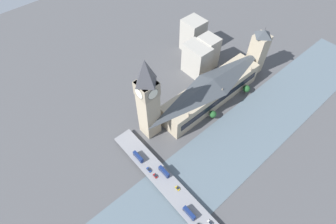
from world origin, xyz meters
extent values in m
plane|color=#4C4C4F|center=(0.00, 0.00, 0.00)|extent=(600.00, 600.00, 0.00)
cube|color=slate|center=(-32.50, 0.00, 0.15)|extent=(53.00, 360.00, 0.30)
cube|color=tan|center=(14.89, -8.00, 10.81)|extent=(23.77, 107.20, 21.62)
cube|color=black|center=(2.85, -8.00, 11.89)|extent=(0.40, 98.62, 6.49)
pyramid|color=#3D4247|center=(14.89, -8.00, 25.11)|extent=(23.30, 105.06, 6.97)
cone|color=gray|center=(4.00, -48.74, 24.12)|extent=(2.20, 2.20, 5.00)
cone|color=gray|center=(4.00, -8.00, 24.12)|extent=(2.20, 2.20, 5.00)
cone|color=gray|center=(4.00, 32.74, 24.12)|extent=(2.20, 2.20, 5.00)
cube|color=tan|center=(25.42, 56.34, 29.54)|extent=(13.49, 13.49, 59.09)
cube|color=gray|center=(25.42, 56.34, 53.02)|extent=(14.30, 14.30, 12.14)
cylinder|color=black|center=(18.50, 56.34, 53.02)|extent=(0.50, 9.20, 9.20)
cylinder|color=silver|center=(18.37, 56.34, 53.02)|extent=(0.62, 8.52, 8.52)
cylinder|color=black|center=(32.34, 56.34, 53.02)|extent=(0.50, 9.20, 9.20)
cylinder|color=silver|center=(32.48, 56.34, 53.02)|extent=(0.62, 8.52, 8.52)
cylinder|color=black|center=(25.42, 49.42, 53.02)|extent=(9.20, 0.50, 9.20)
cylinder|color=silver|center=(25.42, 49.29, 53.02)|extent=(8.52, 0.62, 8.52)
cylinder|color=black|center=(25.42, 63.26, 53.02)|extent=(9.20, 0.50, 9.20)
cylinder|color=silver|center=(25.42, 63.40, 53.02)|extent=(8.52, 0.62, 8.52)
pyramid|color=#424247|center=(25.42, 56.34, 69.42)|extent=(13.76, 13.76, 20.67)
cube|color=tan|center=(14.89, -72.71, 21.39)|extent=(14.23, 14.23, 42.78)
pyramid|color=#3D4247|center=(14.89, -72.71, 45.98)|extent=(14.23, 14.23, 6.40)
cylinder|color=#333338|center=(14.89, -72.71, 51.18)|extent=(0.30, 0.30, 4.00)
cube|color=slate|center=(-32.50, 78.79, 1.41)|extent=(3.00, 13.10, 2.81)
cube|color=slate|center=(15.80, 78.79, 1.41)|extent=(3.00, 13.10, 2.81)
cube|color=gray|center=(-32.50, 78.79, 3.41)|extent=(137.99, 15.41, 1.20)
cube|color=navy|center=(8.46, 82.21, 5.39)|extent=(10.74, 2.56, 1.94)
cube|color=black|center=(8.46, 82.21, 5.78)|extent=(9.66, 2.62, 0.85)
cube|color=navy|center=(8.46, 82.21, 7.50)|extent=(10.52, 2.56, 2.28)
cube|color=black|center=(8.46, 82.21, 7.62)|extent=(9.66, 2.62, 1.09)
cube|color=navy|center=(8.46, 82.21, 8.72)|extent=(10.41, 2.44, 0.16)
cylinder|color=black|center=(13.02, 81.04, 4.52)|extent=(1.02, 0.28, 1.02)
cylinder|color=black|center=(13.02, 83.38, 4.52)|extent=(1.02, 0.28, 1.02)
cylinder|color=black|center=(4.01, 81.04, 4.52)|extent=(1.02, 0.28, 1.02)
cylinder|color=black|center=(4.01, 83.38, 4.52)|extent=(1.02, 0.28, 1.02)
cube|color=navy|center=(-14.62, 75.11, 5.43)|extent=(10.43, 2.58, 1.93)
cube|color=black|center=(-14.62, 75.11, 5.82)|extent=(9.39, 2.64, 0.85)
cube|color=navy|center=(-14.62, 75.11, 7.53)|extent=(10.22, 2.58, 2.27)
cube|color=black|center=(-14.62, 75.11, 7.64)|extent=(9.39, 2.64, 1.09)
cube|color=navy|center=(-14.62, 75.11, 8.74)|extent=(10.12, 2.45, 0.16)
cylinder|color=black|center=(-10.32, 73.93, 4.58)|extent=(1.13, 0.28, 1.13)
cylinder|color=black|center=(-10.32, 76.29, 4.58)|extent=(1.13, 0.28, 1.13)
cylinder|color=black|center=(-18.82, 73.93, 4.58)|extent=(1.13, 0.28, 1.13)
cylinder|color=black|center=(-18.82, 76.29, 4.58)|extent=(1.13, 0.28, 1.13)
cube|color=navy|center=(-49.29, 82.14, 5.42)|extent=(10.69, 2.58, 1.97)
cube|color=black|center=(-49.29, 82.14, 5.81)|extent=(9.62, 2.64, 0.87)
cube|color=navy|center=(-49.29, 82.14, 7.56)|extent=(10.47, 2.58, 2.31)
cube|color=black|center=(-49.29, 82.14, 7.68)|extent=(9.62, 2.64, 1.11)
cube|color=navy|center=(-49.29, 82.14, 8.80)|extent=(10.37, 2.45, 0.16)
cylinder|color=black|center=(-44.79, 80.96, 4.54)|extent=(1.05, 0.28, 1.05)
cylinder|color=black|center=(-44.79, 83.31, 4.54)|extent=(1.05, 0.28, 1.05)
cylinder|color=black|center=(-53.69, 80.96, 4.54)|extent=(1.05, 0.28, 1.05)
cylinder|color=black|center=(-53.69, 83.31, 4.54)|extent=(1.05, 0.28, 1.05)
cube|color=navy|center=(-5.02, 82.26, 4.53)|extent=(4.74, 1.88, 0.57)
cube|color=black|center=(-5.16, 82.26, 5.05)|extent=(2.47, 1.70, 0.47)
cylinder|color=black|center=(-3.10, 81.41, 4.34)|extent=(0.65, 0.22, 0.65)
cylinder|color=black|center=(-3.10, 83.11, 4.34)|extent=(0.65, 0.22, 0.65)
cylinder|color=black|center=(-6.93, 81.41, 4.34)|extent=(0.65, 0.22, 0.65)
cylinder|color=black|center=(-6.93, 83.11, 4.34)|extent=(0.65, 0.22, 0.65)
cube|color=silver|center=(-63.04, 75.53, 4.59)|extent=(4.55, 1.74, 0.69)
cube|color=black|center=(-63.18, 75.53, 5.24)|extent=(2.37, 1.57, 0.60)
cylinder|color=black|center=(-61.21, 74.75, 4.34)|extent=(0.64, 0.22, 0.64)
cylinder|color=black|center=(-61.21, 76.31, 4.34)|extent=(0.64, 0.22, 0.64)
cylinder|color=black|center=(-64.86, 74.75, 4.34)|extent=(0.64, 0.22, 0.64)
cylinder|color=black|center=(-58.05, 81.55, 4.37)|extent=(0.71, 0.22, 0.71)
cube|color=maroon|center=(-12.17, 81.87, 4.59)|extent=(4.00, 1.83, 0.64)
cube|color=black|center=(-12.29, 81.87, 5.12)|extent=(2.08, 1.65, 0.42)
cylinder|color=black|center=(-10.67, 81.05, 4.37)|extent=(0.72, 0.22, 0.72)
cylinder|color=black|center=(-10.67, 82.70, 4.37)|extent=(0.72, 0.22, 0.72)
cylinder|color=black|center=(-13.67, 81.05, 4.37)|extent=(0.72, 0.22, 0.72)
cylinder|color=black|center=(-13.67, 82.70, 4.37)|extent=(0.72, 0.22, 0.72)
cube|color=gold|center=(-30.49, 75.74, 4.54)|extent=(3.81, 1.87, 0.61)
cube|color=black|center=(-30.60, 75.74, 5.06)|extent=(1.98, 1.68, 0.43)
cylinder|color=black|center=(-29.01, 74.90, 4.32)|extent=(0.62, 0.22, 0.62)
cylinder|color=black|center=(-29.01, 76.59, 4.32)|extent=(0.62, 0.22, 0.62)
cylinder|color=black|center=(-31.96, 74.90, 4.32)|extent=(0.62, 0.22, 0.62)
cylinder|color=black|center=(-31.96, 76.59, 4.32)|extent=(0.62, 0.22, 0.62)
cube|color=#A39E93|center=(52.34, -42.00, 17.38)|extent=(19.08, 16.32, 34.76)
cube|color=#A39E93|center=(82.17, -50.06, 18.23)|extent=(21.45, 20.37, 36.47)
cube|color=#A39E93|center=(52.00, -25.44, 16.69)|extent=(25.99, 17.62, 33.38)
cylinder|color=brown|center=(-1.27, 6.14, 1.69)|extent=(0.70, 0.70, 3.37)
sphere|color=#1E4C23|center=(-1.27, 6.14, 6.16)|extent=(6.57, 6.57, 6.57)
cylinder|color=brown|center=(-1.39, -41.14, 1.69)|extent=(0.70, 0.70, 3.39)
sphere|color=#1E4C23|center=(-1.39, -41.14, 6.33)|extent=(6.93, 6.93, 6.93)
camera|label=1|loc=(-82.30, 130.38, 190.40)|focal=28.00mm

